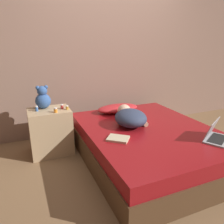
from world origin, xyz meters
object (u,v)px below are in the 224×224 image
at_px(person_lying, 130,117).
at_px(book, 118,139).
at_px(pillow, 118,108).
at_px(bottle_orange, 56,110).
at_px(teddy_bear, 43,99).
at_px(laptop, 215,135).
at_px(bottle_blue, 37,109).
at_px(bottle_red, 62,107).
at_px(bottle_amber, 67,108).

distance_m(person_lying, book, 0.49).
xyz_separation_m(pillow, bottle_orange, (-0.94, -0.19, 0.14)).
bearing_deg(pillow, person_lying, -98.17).
height_order(pillow, bottle_orange, bottle_orange).
bearing_deg(pillow, teddy_bear, 177.16).
xyz_separation_m(teddy_bear, book, (0.65, -0.94, -0.29)).
relative_size(person_lying, laptop, 1.65).
height_order(bottle_orange, bottle_blue, bottle_blue).
distance_m(bottle_red, book, 0.94).
bearing_deg(laptop, bottle_red, 109.87).
relative_size(bottle_orange, bottle_red, 0.97).
relative_size(pillow, bottle_amber, 11.30).
distance_m(bottle_orange, book, 0.90).
distance_m(pillow, person_lying, 0.53).
xyz_separation_m(bottle_blue, book, (0.75, -0.84, -0.19)).
bearing_deg(laptop, bottle_orange, 114.81).
bearing_deg(bottle_red, laptop, -41.15).
bearing_deg(person_lying, bottle_blue, 166.82).
distance_m(person_lying, bottle_amber, 0.82).
xyz_separation_m(teddy_bear, bottle_blue, (-0.09, -0.10, -0.10)).
relative_size(pillow, bottle_red, 10.23).
relative_size(person_lying, book, 2.36).
xyz_separation_m(teddy_bear, bottle_amber, (0.27, -0.18, -0.10)).
bearing_deg(laptop, bottle_amber, 110.13).
bearing_deg(pillow, laptop, -66.54).
xyz_separation_m(person_lying, bottle_blue, (-1.07, 0.48, 0.10)).
relative_size(bottle_blue, bottle_red, 1.12).
relative_size(teddy_bear, bottle_blue, 4.39).
relative_size(laptop, bottle_blue, 5.88).
bearing_deg(bottle_red, book, -61.99).
bearing_deg(bottle_blue, book, -48.42).
height_order(bottle_blue, bottle_red, bottle_blue).
distance_m(teddy_bear, bottle_orange, 0.29).
bearing_deg(pillow, bottle_amber, -170.74).
bearing_deg(bottle_blue, laptop, -36.10).
bearing_deg(person_lying, bottle_orange, 169.86).
distance_m(bottle_orange, bottle_red, 0.16).
relative_size(bottle_blue, book, 0.24).
bearing_deg(laptop, person_lying, 100.81).
bearing_deg(teddy_bear, bottle_red, -29.12).
height_order(pillow, person_lying, person_lying).
xyz_separation_m(bottle_red, book, (0.43, -0.81, -0.19)).
bearing_deg(pillow, bottle_orange, -168.47).
bearing_deg(bottle_orange, bottle_red, 49.96).
xyz_separation_m(person_lying, book, (-0.33, -0.36, -0.09)).
bearing_deg(person_lying, bottle_amber, 161.59).
distance_m(pillow, bottle_red, 0.85).
bearing_deg(book, laptop, -22.79).
distance_m(pillow, bottle_blue, 1.16).
distance_m(pillow, bottle_orange, 0.97).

